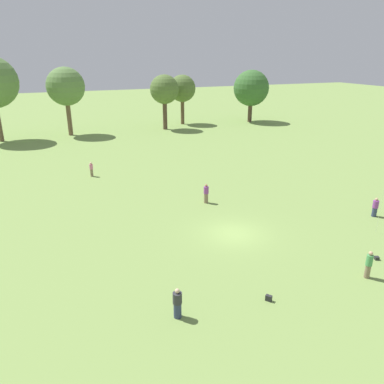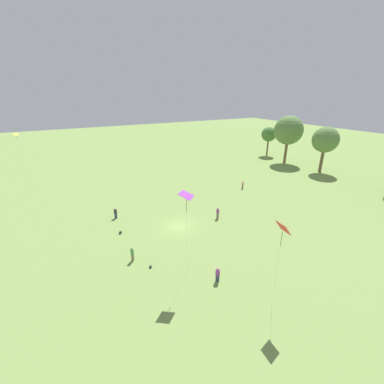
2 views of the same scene
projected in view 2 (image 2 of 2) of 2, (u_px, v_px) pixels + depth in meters
The scene contains 14 objects.
ground_plane at pixel (179, 227), 36.70m from camera, with size 240.00×240.00×0.00m, color #7A994C.
tree_0 at pixel (269, 134), 75.60m from camera, with size 4.27×4.27×8.39m.
tree_1 at pixel (289, 130), 66.54m from camera, with size 7.40×7.40×12.33m.
tree_2 at pixel (325, 140), 58.99m from camera, with size 5.91×5.91×10.63m.
person_0 at pixel (243, 185), 50.79m from camera, with size 0.46×0.46×1.59m.
person_1 at pixel (218, 274), 25.91m from camera, with size 0.46×0.46×1.60m.
person_2 at pixel (218, 213), 38.76m from camera, with size 0.53×0.53×1.75m.
person_3 at pixel (132, 254), 29.03m from camera, with size 0.46×0.46×1.74m.
person_4 at pixel (116, 213), 38.88m from camera, with size 0.66×0.66×1.66m.
kite_0 at pixel (17, 138), 44.78m from camera, with size 0.95×0.96×11.25m.
kite_3 at pixel (283, 230), 20.59m from camera, with size 1.31×0.91×8.34m.
kite_5 at pixel (186, 197), 23.71m from camera, with size 1.73×1.74×9.36m.
picnic_bag_0 at pixel (150, 267), 28.10m from camera, with size 0.34×0.33×0.21m.
picnic_bag_1 at pixel (120, 233), 34.80m from camera, with size 0.36×0.39×0.33m.
Camera 2 is at (29.21, -14.04, 18.03)m, focal length 24.00 mm.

